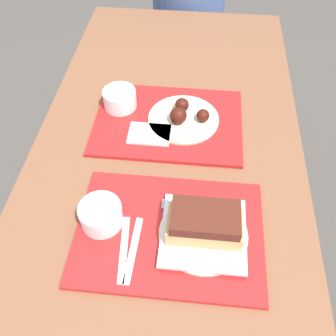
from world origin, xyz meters
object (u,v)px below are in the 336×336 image
at_px(bowl_coleslaw_near, 101,214).
at_px(tray_far, 168,122).
at_px(wings_plate_far, 184,116).
at_px(bowl_coleslaw_far, 120,98).
at_px(brisket_sandwich_plate, 204,227).
at_px(tray_near, 169,232).

bearing_deg(bowl_coleslaw_near, tray_far, 71.71).
distance_m(tray_far, wings_plate_far, 0.05).
xyz_separation_m(tray_far, bowl_coleslaw_far, (-0.16, 0.05, 0.04)).
relative_size(tray_far, brisket_sandwich_plate, 2.12).
distance_m(bowl_coleslaw_near, bowl_coleslaw_far, 0.43).
bearing_deg(bowl_coleslaw_far, tray_near, -65.57).
bearing_deg(tray_near, wings_plate_far, 89.11).
xyz_separation_m(bowl_coleslaw_far, wings_plate_far, (0.20, -0.05, -0.02)).
xyz_separation_m(bowl_coleslaw_near, brisket_sandwich_plate, (0.25, -0.01, 0.00)).
height_order(brisket_sandwich_plate, bowl_coleslaw_far, brisket_sandwich_plate).
xyz_separation_m(brisket_sandwich_plate, bowl_coleslaw_far, (-0.28, 0.44, -0.00)).
bearing_deg(tray_near, bowl_coleslaw_near, 176.33).
bearing_deg(bowl_coleslaw_near, brisket_sandwich_plate, -3.12).
height_order(tray_near, bowl_coleslaw_near, bowl_coleslaw_near).
height_order(tray_far, bowl_coleslaw_near, bowl_coleslaw_near).
height_order(bowl_coleslaw_near, wings_plate_far, same).
relative_size(tray_near, tray_far, 1.00).
distance_m(brisket_sandwich_plate, wings_plate_far, 0.40).
bearing_deg(bowl_coleslaw_far, brisket_sandwich_plate, -57.59).
xyz_separation_m(bowl_coleslaw_near, wings_plate_far, (0.17, 0.38, -0.02)).
height_order(tray_far, bowl_coleslaw_far, bowl_coleslaw_far).
bearing_deg(tray_far, brisket_sandwich_plate, -72.50).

